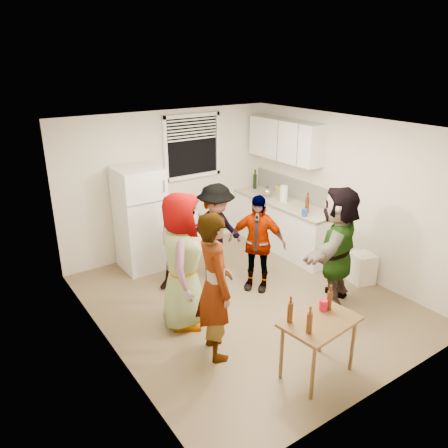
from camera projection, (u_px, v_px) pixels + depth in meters
room at (246, 301)px, 6.36m from camera, size 4.00×4.50×2.50m
window at (192, 146)px, 7.63m from camera, size 1.12×0.10×1.06m
refrigerator at (141, 219)px, 7.10m from camera, size 0.70×0.70×1.70m
counter_lower at (283, 226)px, 7.98m from camera, size 0.60×2.20×0.86m
countertop at (284, 202)px, 7.82m from camera, size 0.64×2.22×0.04m
backsplash at (296, 189)px, 7.89m from camera, size 0.03×2.20×0.36m
upper_cabinets at (285, 140)px, 7.65m from camera, size 0.34×1.60×0.70m
kettle at (267, 196)px, 8.10m from camera, size 0.26×0.23×0.19m
paper_towel at (283, 201)px, 7.79m from camera, size 0.13×0.13×0.29m
wine_bottle at (255, 189)px, 8.54m from camera, size 0.07×0.07×0.28m
beer_bottle_counter at (307, 213)px, 7.24m from camera, size 0.07×0.07×0.26m
blue_cup at (304, 216)px, 7.07m from camera, size 0.09×0.09×0.12m
picture_frame at (279, 190)px, 8.20m from camera, size 0.02×0.17×0.14m
trash_bin at (362, 268)px, 6.79m from camera, size 0.40×0.40×0.48m
serving_table at (315, 373)px, 4.90m from camera, size 0.89×0.65×0.70m
beer_bottle_table at (328, 309)px, 4.85m from camera, size 0.06×0.06×0.22m
red_cup at (323, 310)px, 4.83m from camera, size 0.09×0.09×0.13m
guest_grey at (185, 322)px, 5.84m from camera, size 1.99×1.76×0.58m
guest_stripe at (215, 351)px, 5.26m from camera, size 1.89×1.09×0.43m
guest_back_left at (184, 287)px, 6.72m from camera, size 1.30×1.64×0.56m
guest_back_right at (216, 278)px, 7.01m from camera, size 1.28×1.72×0.58m
guest_black at (255, 287)px, 6.73m from camera, size 1.70×1.61×0.36m
guest_orange at (332, 301)px, 6.33m from camera, size 2.24×2.29×0.51m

